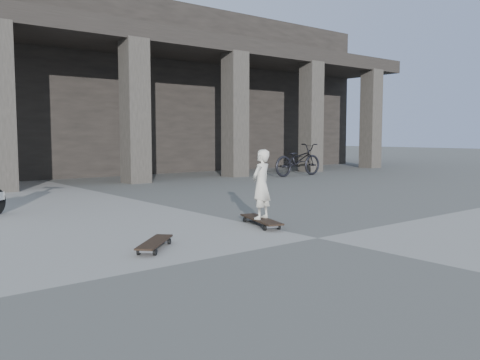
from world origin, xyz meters
TOP-DOWN VIEW (x-y plane):
  - ground at (0.00, 0.00)m, footprint 90.00×90.00m
  - colonnade at (-0.00, 13.77)m, footprint 28.00×8.82m
  - longboard at (0.03, 1.15)m, footprint 0.55×1.09m
  - skateboard_spare at (-1.99, 0.76)m, footprint 0.76×0.73m
  - child at (0.03, 1.15)m, footprint 0.43×0.35m
  - bicycle at (7.04, 7.30)m, footprint 2.03×0.72m

SIDE VIEW (x-z plane):
  - ground at x=0.00m, z-range 0.00..0.00m
  - skateboard_spare at x=-1.99m, z-range 0.03..0.13m
  - longboard at x=0.03m, z-range 0.03..0.14m
  - bicycle at x=7.04m, z-range 0.00..1.06m
  - child at x=0.03m, z-range 0.11..1.14m
  - colonnade at x=0.00m, z-range 0.03..6.03m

